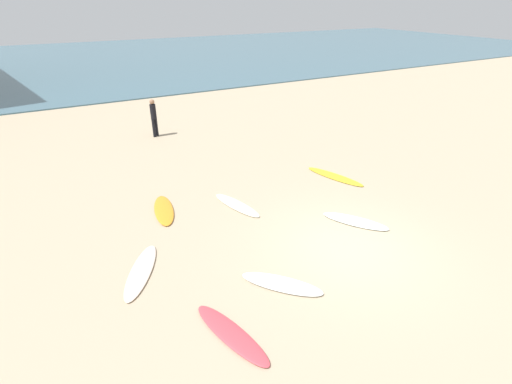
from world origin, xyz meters
name	(u,v)px	position (x,y,z in m)	size (l,w,h in m)	color
ground_plane	(349,248)	(0.00, 0.00, 0.00)	(120.00, 120.00, 0.00)	tan
ocean_water	(104,60)	(0.00, 39.91, 0.04)	(120.00, 40.00, 0.08)	#426675
surfboard_0	(164,210)	(-3.88, 4.46, 0.04)	(0.60, 2.02, 0.09)	orange
surfboard_1	(282,284)	(-2.44, -0.38, 0.04)	(0.56, 2.03, 0.09)	white
surfboard_2	(237,205)	(-1.66, 3.63, 0.04)	(0.51, 2.13, 0.07)	#E9E8C7
surfboard_3	(355,221)	(1.08, 0.95, 0.04)	(0.58, 2.04, 0.08)	white
surfboard_4	(335,176)	(2.63, 3.82, 0.03)	(0.51, 2.47, 0.07)	yellow
surfboard_5	(141,271)	(-5.29, 1.73, 0.04)	(0.53, 2.22, 0.08)	#F6DCC5
surfboard_6	(231,334)	(-4.16, -1.17, 0.04)	(0.50, 2.17, 0.08)	#DA444E
beachgoer_near	(154,116)	(-2.05, 11.92, 1.03)	(0.39, 0.39, 1.83)	black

